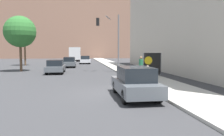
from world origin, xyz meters
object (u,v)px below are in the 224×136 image
car_on_road_nearest (56,67)px  street_tree_near_curb (20,32)px  seated_protester (147,74)px  car_on_road_distant (85,60)px  protest_banner (152,64)px  parked_car_curbside (135,82)px  car_on_road_midblock (70,62)px  city_bus_on_road (75,53)px  jogger_on_sidewalk (141,67)px  traffic_light_pole (111,34)px  street_tree_midblock (25,37)px

car_on_road_nearest → street_tree_near_curb: 6.22m
seated_protester → car_on_road_distant: size_ratio=0.28×
seated_protester → protest_banner: (1.87, 4.65, 0.43)m
parked_car_curbside → car_on_road_distant: 30.59m
protest_banner → car_on_road_midblock: 15.52m
car_on_road_midblock → city_bus_on_road: (0.30, 22.05, 1.11)m
protest_banner → jogger_on_sidewalk: bearing=-135.1°
traffic_light_pole → car_on_road_midblock: bearing=120.6°
jogger_on_sidewalk → street_tree_midblock: (-13.87, 19.80, 3.57)m
jogger_on_sidewalk → protest_banner: size_ratio=0.86×
protest_banner → car_on_road_midblock: (-7.93, 13.33, -0.46)m
car_on_road_midblock → jogger_on_sidewalk: bearing=-66.1°
parked_car_curbside → car_on_road_midblock: 22.10m
jogger_on_sidewalk → traffic_light_pole: size_ratio=0.29×
protest_banner → car_on_road_distant: 22.86m
protest_banner → seated_protester: bearing=-111.9°
seated_protester → city_bus_on_road: size_ratio=0.11×
street_tree_near_curb → street_tree_midblock: street_tree_near_curb is taller
jogger_on_sidewalk → city_bus_on_road: (-6.22, 36.79, 0.83)m
car_on_road_nearest → city_bus_on_road: 30.83m
protest_banner → car_on_road_distant: protest_banner is taller
jogger_on_sidewalk → street_tree_near_curb: (-11.65, 8.68, 3.47)m
car_on_road_midblock → street_tree_near_curb: street_tree_near_curb is taller
street_tree_midblock → seated_protester: bearing=-59.8°
car_on_road_nearest → car_on_road_distant: (3.39, 17.57, 0.03)m
protest_banner → traffic_light_pole: (-3.00, 5.01, 3.00)m
city_bus_on_road → street_tree_near_curb: size_ratio=1.75×
car_on_road_midblock → car_on_road_distant: 9.17m
traffic_light_pole → car_on_road_distant: (-2.52, 17.17, -3.45)m
parked_car_curbside → street_tree_near_curb: bearing=121.0°
seated_protester → street_tree_near_curb: (-11.19, 11.92, 3.73)m
protest_banner → car_on_road_midblock: size_ratio=0.46×
seated_protester → car_on_road_nearest: car_on_road_nearest is taller
protest_banner → car_on_road_midblock: protest_banner is taller
street_tree_midblock → parked_car_curbside: bearing=-66.5°
jogger_on_sidewalk → car_on_road_nearest: bearing=-61.6°
jogger_on_sidewalk → parked_car_curbside: jogger_on_sidewalk is taller
protest_banner → parked_car_curbside: 9.13m
parked_car_curbside → street_tree_midblock: size_ratio=0.70×
jogger_on_sidewalk → car_on_road_nearest: (-7.51, 6.01, -0.32)m
parked_car_curbside → car_on_road_distant: (-1.86, 30.53, -0.02)m
street_tree_near_curb → street_tree_midblock: (-2.22, 11.12, 0.09)m
traffic_light_pole → car_on_road_nearest: size_ratio=1.43×
car_on_road_nearest → car_on_road_midblock: 8.78m
jogger_on_sidewalk → city_bus_on_road: bearing=-103.4°
seated_protester → city_bus_on_road: 40.46m
parked_car_curbside → street_tree_midblock: street_tree_midblock is taller
jogger_on_sidewalk → protest_banner: 2.00m
jogger_on_sidewalk → parked_car_curbside: (-2.26, -6.95, -0.27)m
traffic_light_pole → street_tree_near_curb: 10.31m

